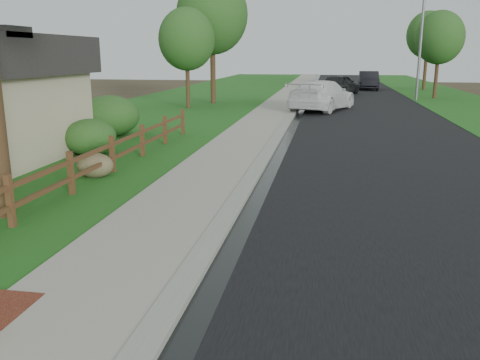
% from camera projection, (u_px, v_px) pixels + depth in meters
% --- Properties ---
extents(ground, '(120.00, 120.00, 0.00)m').
position_uv_depth(ground, '(136.00, 316.00, 6.64)').
color(ground, '#3C3121').
extents(road, '(8.00, 90.00, 0.02)m').
position_uv_depth(road, '(357.00, 98.00, 39.35)').
color(road, black).
rests_on(road, ground).
extents(curb, '(0.40, 90.00, 0.12)m').
position_uv_depth(curb, '(303.00, 97.00, 40.03)').
color(curb, gray).
rests_on(curb, ground).
extents(wet_gutter, '(0.50, 90.00, 0.00)m').
position_uv_depth(wet_gutter, '(307.00, 97.00, 39.98)').
color(wet_gutter, black).
rests_on(wet_gutter, road).
extents(sidewalk, '(2.20, 90.00, 0.10)m').
position_uv_depth(sidewalk, '(286.00, 96.00, 40.25)').
color(sidewalk, '#A39D8E').
rests_on(sidewalk, ground).
extents(grass_strip, '(1.60, 90.00, 0.06)m').
position_uv_depth(grass_strip, '(263.00, 96.00, 40.56)').
color(grass_strip, '#205819').
rests_on(grass_strip, ground).
extents(lawn_near, '(9.00, 90.00, 0.04)m').
position_uv_depth(lawn_near, '(199.00, 96.00, 41.42)').
color(lawn_near, '#205819').
rests_on(lawn_near, ground).
extents(verge_far, '(6.00, 90.00, 0.04)m').
position_uv_depth(verge_far, '(451.00, 99.00, 38.21)').
color(verge_far, '#205819').
rests_on(verge_far, ground).
extents(ranch_fence, '(0.12, 16.92, 1.10)m').
position_uv_depth(ranch_fence, '(93.00, 161.00, 13.20)').
color(ranch_fence, '#52371B').
rests_on(ranch_fence, ground).
extents(white_suv, '(4.42, 6.69, 1.80)m').
position_uv_depth(white_suv, '(322.00, 95.00, 30.49)').
color(white_suv, white).
rests_on(white_suv, road).
extents(dark_car_mid, '(3.79, 5.34, 1.69)m').
position_uv_depth(dark_car_mid, '(340.00, 84.00, 42.34)').
color(dark_car_mid, black).
rests_on(dark_car_mid, road).
extents(dark_car_far, '(1.96, 5.23, 1.71)m').
position_uv_depth(dark_car_far, '(369.00, 80.00, 48.66)').
color(dark_car_far, black).
rests_on(dark_car_far, road).
extents(streetlight, '(2.10, 1.06, 9.59)m').
position_uv_depth(streetlight, '(420.00, 23.00, 35.71)').
color(streetlight, slate).
rests_on(streetlight, ground).
extents(boulder, '(1.27, 1.13, 0.70)m').
position_uv_depth(boulder, '(95.00, 165.00, 13.98)').
color(boulder, brown).
rests_on(boulder, ground).
extents(shrub_c, '(2.20, 2.20, 1.24)m').
position_uv_depth(shrub_c, '(90.00, 137.00, 16.98)').
color(shrub_c, '#204D1B').
rests_on(shrub_c, ground).
extents(shrub_d, '(2.75, 2.75, 1.69)m').
position_uv_depth(shrub_d, '(109.00, 116.00, 20.89)').
color(shrub_d, '#204D1B').
rests_on(shrub_d, ground).
extents(tree_near_left, '(3.44, 3.44, 6.10)m').
position_uv_depth(tree_near_left, '(187.00, 39.00, 30.88)').
color(tree_near_left, '#3D2C19').
rests_on(tree_near_left, ground).
extents(tree_mid_left, '(4.75, 4.75, 8.50)m').
position_uv_depth(tree_mid_left, '(212.00, 15.00, 33.65)').
color(tree_mid_left, '#3D2C19').
rests_on(tree_mid_left, ground).
extents(tree_mid_right, '(3.58, 3.58, 6.49)m').
position_uv_depth(tree_mid_right, '(440.00, 38.00, 37.70)').
color(tree_mid_right, '#3D2C19').
rests_on(tree_mid_right, ground).
extents(tree_far_right, '(3.90, 3.90, 7.19)m').
position_uv_depth(tree_far_right, '(428.00, 35.00, 46.71)').
color(tree_far_right, '#3D2C19').
rests_on(tree_far_right, ground).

